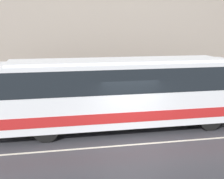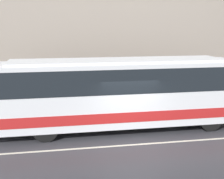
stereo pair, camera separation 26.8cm
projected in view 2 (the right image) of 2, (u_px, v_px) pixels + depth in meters
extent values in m
plane|color=#333338|center=(135.00, 145.00, 12.80)|extent=(60.00, 60.00, 0.00)
cube|color=gray|center=(112.00, 109.00, 17.86)|extent=(60.00, 2.55, 0.17)
cube|color=gray|center=(107.00, 30.00, 18.32)|extent=(60.00, 0.30, 9.07)
cube|color=#2D2B28|center=(108.00, 87.00, 18.86)|extent=(60.00, 0.06, 2.27)
cube|color=beige|center=(135.00, 145.00, 12.80)|extent=(54.00, 0.14, 0.01)
cube|color=silver|center=(118.00, 92.00, 14.46)|extent=(11.49, 2.49, 2.82)
cube|color=#B21E1E|center=(118.00, 110.00, 14.64)|extent=(11.43, 2.51, 0.45)
cube|color=black|center=(118.00, 77.00, 14.32)|extent=(11.15, 2.51, 1.07)
cube|color=silver|center=(118.00, 61.00, 14.16)|extent=(9.77, 2.11, 0.12)
cylinder|color=black|center=(211.00, 119.00, 14.41)|extent=(1.09, 0.28, 1.09)
cylinder|color=black|center=(191.00, 107.00, 16.50)|extent=(1.09, 0.28, 1.09)
cylinder|color=black|center=(45.00, 129.00, 13.07)|extent=(1.09, 0.28, 1.09)
cylinder|color=black|center=(46.00, 115.00, 15.15)|extent=(1.09, 0.28, 1.09)
cylinder|color=#1E5933|center=(111.00, 98.00, 17.09)|extent=(0.36, 0.36, 1.45)
sphere|color=tan|center=(111.00, 83.00, 16.92)|extent=(0.26, 0.26, 0.26)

